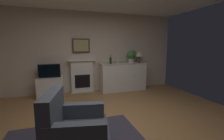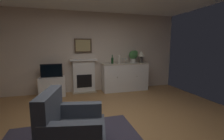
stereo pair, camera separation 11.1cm
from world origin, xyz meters
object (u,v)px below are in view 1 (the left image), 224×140
fireplace_unit (82,76)px  potted_plant_small (131,55)px  armchair (74,130)px  sideboard_cabinet (123,77)px  wine_glass_center (124,59)px  wine_bottle (111,60)px  tv_set (49,71)px  wine_glass_left (121,60)px  tv_cabinet (50,87)px  vase_decorative (117,59)px  table_lamp (139,55)px  framed_picture (81,46)px

fireplace_unit → potted_plant_small: potted_plant_small is taller
potted_plant_small → armchair: (-2.19, -2.93, -0.82)m
sideboard_cabinet → fireplace_unit: bearing=172.7°
wine_glass_center → wine_bottle: bearing=-173.5°
wine_bottle → tv_set: wine_bottle is taller
wine_glass_left → wine_glass_center: bearing=-12.4°
fireplace_unit → tv_cabinet: (-0.97, -0.16, -0.25)m
wine_bottle → armchair: 3.25m
wine_glass_center → sideboard_cabinet: bearing=-156.9°
vase_decorative → tv_cabinet: vase_decorative is taller
table_lamp → wine_glass_left: bearing=176.7°
wine_glass_center → tv_set: wine_glass_center is taller
sideboard_cabinet → wine_glass_left: bearing=153.9°
framed_picture → wine_bottle: size_ratio=1.90×
wine_glass_left → vase_decorative: size_ratio=0.59×
table_lamp → tv_set: (-2.94, -0.01, -0.44)m
table_lamp → potted_plant_small: 0.27m
wine_glass_left → potted_plant_small: 0.42m
sideboard_cabinet → potted_plant_small: (0.32, 0.05, 0.73)m
wine_glass_center → tv_set: (-2.38, -0.02, -0.28)m
vase_decorative → tv_set: vase_decorative is taller
wine_glass_center → tv_cabinet: size_ratio=0.22×
framed_picture → vase_decorative: bearing=-13.4°
fireplace_unit → potted_plant_small: 1.82m
framed_picture → sideboard_cabinet: bearing=-9.2°
wine_glass_left → tv_cabinet: size_ratio=0.22×
framed_picture → wine_glass_center: framed_picture is taller
wine_glass_left → wine_glass_center: same height
vase_decorative → framed_picture: bearing=166.6°
fireplace_unit → table_lamp: bearing=-5.1°
tv_set → armchair: (0.48, -2.88, -0.41)m
sideboard_cabinet → wine_glass_left: wine_glass_left is taller
wine_glass_center → armchair: size_ratio=0.17×
framed_picture → tv_cabinet: size_ratio=0.73×
sideboard_cabinet → armchair: 3.45m
table_lamp → potted_plant_small: bearing=170.5°
fireplace_unit → armchair: 3.11m
fireplace_unit → vase_decorative: (1.14, -0.23, 0.54)m
potted_plant_small → tv_cabinet: bearing=-179.3°
armchair → wine_glass_left: bearing=58.5°
fireplace_unit → wine_glass_center: wine_glass_center is taller
vase_decorative → armchair: size_ratio=0.30×
wine_glass_left → vase_decorative: bearing=-150.5°
wine_bottle → potted_plant_small: 0.80m
table_lamp → tv_set: bearing=-179.8°
framed_picture → tv_set: framed_picture is taller
framed_picture → potted_plant_small: 1.74m
fireplace_unit → sideboard_cabinet: fireplace_unit is taller
wine_glass_center → potted_plant_small: potted_plant_small is taller
wine_bottle → tv_cabinet: size_ratio=0.39×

